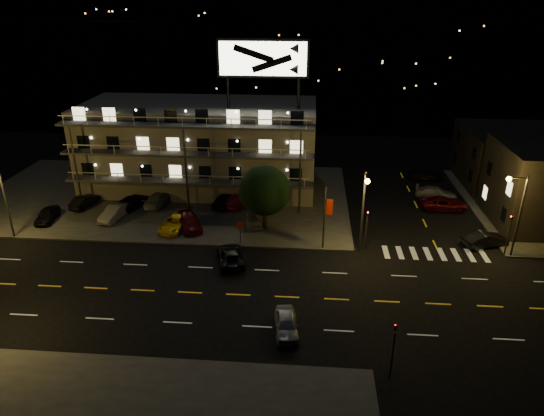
# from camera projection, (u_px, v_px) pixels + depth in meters

# --- Properties ---
(ground) EXTENTS (140.00, 140.00, 0.00)m
(ground) POSITION_uv_depth(u_px,v_px,m) (263.00, 296.00, 39.40)
(ground) COLOR black
(ground) RESTS_ON ground
(curb_nw) EXTENTS (44.00, 24.00, 0.15)m
(curb_nw) POSITION_uv_depth(u_px,v_px,m) (164.00, 196.00, 58.62)
(curb_nw) COLOR #363533
(curb_nw) RESTS_ON ground
(curb_ne) EXTENTS (16.00, 24.00, 0.15)m
(curb_ne) POSITION_uv_depth(u_px,v_px,m) (540.00, 208.00, 55.39)
(curb_ne) COLOR #363533
(curb_ne) RESTS_ON ground
(motel) EXTENTS (28.00, 13.80, 18.10)m
(motel) POSITION_uv_depth(u_px,v_px,m) (201.00, 146.00, 59.72)
(motel) COLOR gray
(motel) RESTS_ON ground
(side_bldg_back) EXTENTS (14.06, 12.00, 7.00)m
(side_bldg_back) POSITION_uv_depth(u_px,v_px,m) (520.00, 158.00, 61.29)
(side_bldg_back) COLOR black
(side_bldg_back) RESTS_ON ground
(hill_backdrop) EXTENTS (120.00, 25.00, 24.00)m
(hill_backdrop) POSITION_uv_depth(u_px,v_px,m) (266.00, 53.00, 97.82)
(hill_backdrop) COLOR black
(hill_backdrop) RESTS_ON ground
(streetlight_nw) EXTENTS (0.44, 1.92, 8.00)m
(streetlight_nw) POSITION_uv_depth(u_px,v_px,m) (1.00, 193.00, 46.53)
(streetlight_nw) COLOR #2D2D30
(streetlight_nw) RESTS_ON ground
(streetlight_nc) EXTENTS (0.44, 1.92, 8.00)m
(streetlight_nc) POSITION_uv_depth(u_px,v_px,m) (364.00, 205.00, 44.00)
(streetlight_nc) COLOR #2D2D30
(streetlight_nc) RESTS_ON ground
(streetlight_ne) EXTENTS (1.92, 0.44, 8.00)m
(streetlight_ne) POSITION_uv_depth(u_px,v_px,m) (517.00, 208.00, 43.33)
(streetlight_ne) COLOR #2D2D30
(streetlight_ne) RESTS_ON ground
(signal_nw) EXTENTS (0.20, 0.27, 4.60)m
(signal_nw) POSITION_uv_depth(u_px,v_px,m) (367.00, 226.00, 45.44)
(signal_nw) COLOR #2D2D30
(signal_nw) RESTS_ON ground
(signal_sw) EXTENTS (0.20, 0.27, 4.60)m
(signal_sw) POSITION_uv_depth(u_px,v_px,m) (393.00, 346.00, 29.96)
(signal_sw) COLOR #2D2D30
(signal_sw) RESTS_ON ground
(signal_ne) EXTENTS (0.27, 0.20, 4.60)m
(signal_ne) POSITION_uv_depth(u_px,v_px,m) (509.00, 231.00, 44.49)
(signal_ne) COLOR #2D2D30
(signal_ne) RESTS_ON ground
(banner_north) EXTENTS (0.83, 0.16, 6.40)m
(banner_north) POSITION_uv_depth(u_px,v_px,m) (325.00, 216.00, 45.29)
(banner_north) COLOR #2D2D30
(banner_north) RESTS_ON ground
(stop_sign) EXTENTS (0.91, 0.11, 2.61)m
(stop_sign) POSITION_uv_depth(u_px,v_px,m) (240.00, 229.00, 46.74)
(stop_sign) COLOR #2D2D30
(stop_sign) RESTS_ON ground
(tree) EXTENTS (5.34, 5.14, 6.72)m
(tree) POSITION_uv_depth(u_px,v_px,m) (264.00, 192.00, 49.01)
(tree) COLOR black
(tree) RESTS_ON curb_nw
(lot_car_0) EXTENTS (2.02, 4.21, 1.39)m
(lot_car_0) POSITION_uv_depth(u_px,v_px,m) (47.00, 215.00, 51.83)
(lot_car_0) COLOR black
(lot_car_0) RESTS_ON curb_nw
(lot_car_1) EXTENTS (2.29, 4.59, 1.45)m
(lot_car_1) POSITION_uv_depth(u_px,v_px,m) (114.00, 213.00, 52.26)
(lot_car_1) COLOR gray
(lot_car_1) RESTS_ON curb_nw
(lot_car_2) EXTENTS (3.07, 5.08, 1.32)m
(lot_car_2) POSITION_uv_depth(u_px,v_px,m) (175.00, 223.00, 50.03)
(lot_car_2) COLOR yellow
(lot_car_2) RESTS_ON curb_nw
(lot_car_3) EXTENTS (3.84, 5.26, 1.42)m
(lot_car_3) POSITION_uv_depth(u_px,v_px,m) (190.00, 221.00, 50.27)
(lot_car_3) COLOR #500B10
(lot_car_3) RESTS_ON curb_nw
(lot_car_4) EXTENTS (2.72, 4.11, 1.30)m
(lot_car_4) POSITION_uv_depth(u_px,v_px,m) (252.00, 220.00, 50.79)
(lot_car_4) COLOR gray
(lot_car_4) RESTS_ON curb_nw
(lot_car_5) EXTENTS (2.22, 4.24, 1.33)m
(lot_car_5) POSITION_uv_depth(u_px,v_px,m) (84.00, 201.00, 55.29)
(lot_car_5) COLOR black
(lot_car_5) RESTS_ON curb_nw
(lot_car_6) EXTENTS (3.91, 5.23, 1.32)m
(lot_car_6) POSITION_uv_depth(u_px,v_px,m) (133.00, 201.00, 55.28)
(lot_car_6) COLOR black
(lot_car_6) RESTS_ON curb_nw
(lot_car_7) EXTENTS (2.93, 5.32, 1.46)m
(lot_car_7) POSITION_uv_depth(u_px,v_px,m) (160.00, 199.00, 55.80)
(lot_car_7) COLOR gray
(lot_car_7) RESTS_ON curb_nw
(lot_car_8) EXTENTS (2.86, 4.83, 1.54)m
(lot_car_8) POSITION_uv_depth(u_px,v_px,m) (225.00, 200.00, 55.42)
(lot_car_8) COLOR black
(lot_car_8) RESTS_ON curb_nw
(lot_car_9) EXTENTS (3.14, 4.55, 1.42)m
(lot_car_9) POSITION_uv_depth(u_px,v_px,m) (240.00, 201.00, 55.32)
(lot_car_9) COLOR #500B10
(lot_car_9) RESTS_ON curb_nw
(side_car_0) EXTENTS (4.71, 2.96, 1.46)m
(side_car_0) POSITION_uv_depth(u_px,v_px,m) (485.00, 240.00, 46.81)
(side_car_0) COLOR black
(side_car_0) RESTS_ON ground
(side_car_1) EXTENTS (5.27, 2.46, 1.46)m
(side_car_1) POSITION_uv_depth(u_px,v_px,m) (444.00, 204.00, 54.88)
(side_car_1) COLOR #500B10
(side_car_1) RESTS_ON ground
(side_car_2) EXTENTS (5.18, 3.06, 1.41)m
(side_car_2) POSITION_uv_depth(u_px,v_px,m) (436.00, 193.00, 57.81)
(side_car_2) COLOR gray
(side_car_2) RESTS_ON ground
(side_car_3) EXTENTS (4.33, 1.97, 1.44)m
(side_car_3) POSITION_uv_depth(u_px,v_px,m) (425.00, 175.00, 63.68)
(side_car_3) COLOR black
(side_car_3) RESTS_ON ground
(road_car_east) EXTENTS (2.12, 4.19, 1.37)m
(road_car_east) POSITION_uv_depth(u_px,v_px,m) (286.00, 324.00, 34.97)
(road_car_east) COLOR gray
(road_car_east) RESTS_ON ground
(road_car_west) EXTENTS (3.47, 5.29, 1.35)m
(road_car_west) POSITION_uv_depth(u_px,v_px,m) (230.00, 255.00, 44.11)
(road_car_west) COLOR black
(road_car_west) RESTS_ON ground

